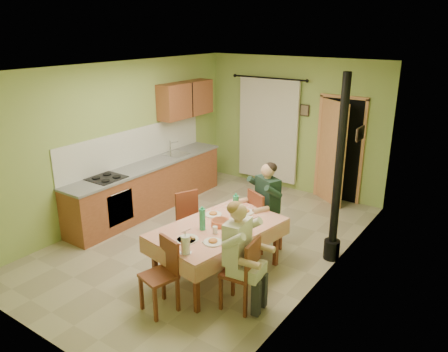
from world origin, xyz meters
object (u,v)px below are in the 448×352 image
Objects in this scene: chair_left at (192,233)px; chair_far at (264,231)px; dining_table at (218,251)px; man_far at (266,196)px; chair_near at (160,289)px; chair_right at (240,286)px; stove_flue at (336,196)px; man_right at (240,244)px.

chair_far is at bearing 152.38° from chair_left.
dining_table is 1.44× the size of man_far.
chair_right is (0.78, 0.62, 0.00)m from chair_near.
stove_flue is (1.01, 0.28, 0.15)m from man_far.
man_right reaches higher than dining_table.
chair_left is 0.68× the size of man_right.
man_right is at bearing 83.87° from chair_left.
stove_flue is at bearing -22.46° from man_right.
chair_right is at bearing -126.74° from chair_near.
chair_near is 1.14m from man_right.
stove_flue reaches higher than man_right.
chair_right is 0.34× the size of stove_flue.
man_far is at bearing -82.03° from chair_near.
man_far is (0.01, 0.01, 0.59)m from chair_far.
man_far is at bearing 11.39° from man_right.
man_far reaches higher than dining_table.
man_right is 1.89m from stove_flue.
dining_table is 1.09m from chair_far.
chair_left is at bearing -115.00° from man_far.
stove_flue reaches higher than chair_far.
stove_flue is (1.91, 1.00, 0.74)m from chair_left.
stove_flue reaches higher than chair_right.
chair_left is at bearing 53.01° from man_right.
chair_near is at bearing 121.61° from chair_right.
chair_near is at bearing -70.38° from chair_far.
chair_left is at bearing 163.68° from dining_table.
stove_flue is at bearing 59.42° from dining_table.
chair_near is (-0.12, -1.06, -0.09)m from dining_table.
dining_table is 2.05× the size of chair_far.
chair_far reaches higher than chair_left.
man_right is 0.50× the size of stove_flue.
man_far is at bearing 92.29° from dining_table.
chair_far is 2.15m from chair_near.
dining_table is at bearing -70.66° from chair_far.
chair_far is 1.04× the size of chair_near.
chair_far is 0.35× the size of stove_flue.
chair_near is 1.00× the size of chair_left.
chair_right is at bearing -105.07° from stove_flue.
dining_table is 1.07m from chair_near.
chair_far is 1.03× the size of chair_right.
stove_flue is (1.02, 0.29, 0.73)m from chair_far.
dining_table is at bearing 88.16° from chair_left.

